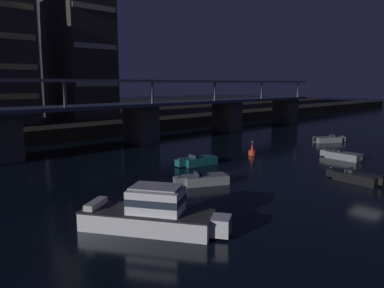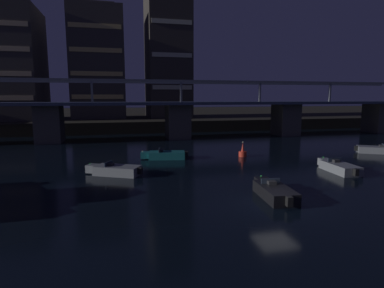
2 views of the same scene
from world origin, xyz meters
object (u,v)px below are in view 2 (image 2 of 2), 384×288
object	(u,v)px
channel_buoy	(243,152)
tower_west_low	(14,64)
river_bridge	(178,114)
speedboat_near_center	(338,167)
tower_west_tall	(98,64)
speedboat_mid_center	(115,170)
speedboat_mid_left	(274,191)
tower_central	(167,43)
speedboat_near_right	(377,150)
speedboat_mid_right	(165,155)

from	to	relation	value
channel_buoy	tower_west_low	bearing A→B (deg)	131.47
river_bridge	speedboat_near_center	size ratio (longest dim) A/B	16.17
tower_west_tall	speedboat_mid_center	xyz separation A→B (m)	(3.32, -45.02, -13.51)
tower_west_low	tower_west_tall	xyz separation A→B (m)	(16.11, 1.52, 0.56)
speedboat_mid_center	speedboat_mid_left	bearing A→B (deg)	-40.30
river_bridge	channel_buoy	bearing A→B (deg)	-76.36
river_bridge	tower_central	size ratio (longest dim) A/B	2.51
speedboat_near_right	speedboat_mid_right	xyz separation A→B (m)	(-25.76, 2.47, 0.00)
tower_central	speedboat_near_center	distance (m)	52.48
tower_west_tall	speedboat_near_center	xyz separation A→B (m)	(23.27, -48.55, -13.51)
speedboat_mid_left	speedboat_mid_center	size ratio (longest dim) A/B	1.06
tower_west_low	speedboat_mid_center	xyz separation A→B (m)	(19.42, -43.51, -12.95)
tower_central	channel_buoy	world-z (taller)	tower_central
tower_west_tall	speedboat_mid_right	world-z (taller)	tower_west_tall
tower_west_low	speedboat_mid_left	size ratio (longest dim) A/B	4.33
speedboat_near_right	speedboat_mid_center	world-z (taller)	same
tower_central	speedboat_near_right	distance (m)	49.11
tower_west_low	speedboat_mid_right	size ratio (longest dim) A/B	4.33
speedboat_mid_left	tower_west_low	bearing A→B (deg)	119.76
tower_central	speedboat_near_center	size ratio (longest dim) A/B	6.43
speedboat_mid_right	channel_buoy	world-z (taller)	channel_buoy
tower_central	tower_west_low	bearing A→B (deg)	-177.38
river_bridge	speedboat_near_right	xyz separation A→B (m)	(21.11, -19.20, -3.61)
speedboat_mid_center	speedboat_mid_right	bearing A→B (deg)	49.05
tower_central	speedboat_near_right	bearing A→B (deg)	-64.96
speedboat_mid_left	channel_buoy	xyz separation A→B (m)	(3.67, 14.39, 0.06)
channel_buoy	speedboat_mid_left	bearing A→B (deg)	-104.29
speedboat_mid_right	river_bridge	bearing A→B (deg)	74.45
speedboat_mid_left	channel_buoy	distance (m)	14.85
river_bridge	tower_central	world-z (taller)	tower_central
tower_central	speedboat_mid_right	world-z (taller)	tower_central
river_bridge	speedboat_mid_right	bearing A→B (deg)	-105.55
speedboat_mid_left	tower_west_tall	bearing A→B (deg)	104.43
speedboat_near_center	channel_buoy	bearing A→B (deg)	122.56
tower_central	tower_west_tall	bearing A→B (deg)	179.68
tower_west_tall	speedboat_near_right	size ratio (longest dim) A/B	4.89
speedboat_mid_left	speedboat_near_center	bearing A→B (deg)	30.19
tower_west_low	tower_central	xyz separation A→B (m)	(31.27, 1.43, 5.48)
speedboat_mid_center	tower_west_tall	bearing A→B (deg)	94.21
speedboat_near_center	channel_buoy	distance (m)	10.60
tower_west_low	channel_buoy	size ratio (longest dim) A/B	12.86
tower_central	speedboat_near_center	bearing A→B (deg)	-80.51
river_bridge	speedboat_near_right	distance (m)	28.76
speedboat_near_center	speedboat_mid_left	size ratio (longest dim) A/B	1.00
speedboat_mid_center	channel_buoy	world-z (taller)	channel_buoy
speedboat_mid_right	channel_buoy	size ratio (longest dim) A/B	2.97
speedboat_mid_center	tower_central	bearing A→B (deg)	75.23
speedboat_near_center	speedboat_mid_center	distance (m)	20.26
tower_west_low	tower_central	world-z (taller)	tower_central
speedboat_near_right	channel_buoy	xyz separation A→B (m)	(-16.87, 1.71, 0.06)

